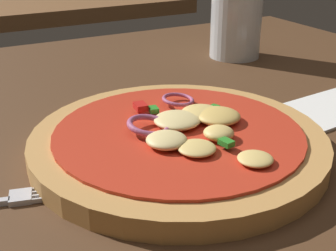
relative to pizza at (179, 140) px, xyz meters
name	(u,v)px	position (x,y,z in m)	size (l,w,h in m)	color
dining_table	(135,180)	(-0.05, 0.00, -0.03)	(1.14, 0.99, 0.04)	#4C301C
pizza	(179,140)	(0.00, 0.00, 0.00)	(0.29, 0.29, 0.04)	tan
beer_glass	(236,18)	(0.25, 0.25, 0.05)	(0.08, 0.08, 0.14)	silver
background_table	(38,3)	(0.12, 1.04, -0.03)	(0.77, 0.52, 0.04)	brown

